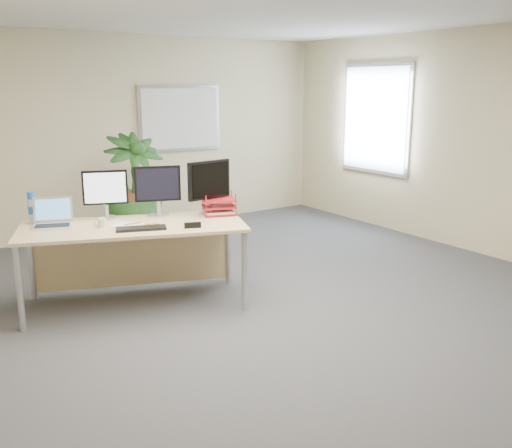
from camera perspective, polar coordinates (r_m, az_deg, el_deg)
floor at (r=4.87m, az=1.35°, el=-10.83°), size 8.00×8.00×0.00m
back_wall at (r=8.06m, az=-15.40°, el=8.46°), size 7.00×0.04×2.70m
whiteboard at (r=8.47m, az=-7.60°, el=10.42°), size 1.30×0.04×0.95m
window at (r=8.45m, az=11.85°, el=10.24°), size 0.04×1.30×1.55m
desk at (r=5.49m, az=-12.14°, el=-1.48°), size 2.19×1.49×0.78m
floor_plant at (r=7.15m, az=-12.12°, el=3.17°), size 0.93×0.93×1.50m
monitor_left at (r=5.59m, az=-14.84°, el=3.19°), size 0.41×0.19×0.46m
monitor_right at (r=5.59m, az=-9.81°, el=3.60°), size 0.43×0.20×0.49m
monitor_dark at (r=5.58m, az=-4.70°, el=4.00°), size 0.48×0.22×0.54m
laptop at (r=5.49m, az=-19.66°, el=0.45°), size 0.43×0.40×0.25m
keyboard at (r=5.14m, az=-11.41°, el=-0.43°), size 0.46×0.28×0.02m
coffee_mug at (r=5.30m, az=-15.20°, el=0.13°), size 0.11×0.07×0.08m
spiral_notebook at (r=5.31m, az=-12.77°, el=-0.11°), size 0.32×0.31×0.01m
orange_pen at (r=5.31m, az=-12.21°, el=0.05°), size 0.15×0.01×0.01m
yellow_highlighter at (r=5.30m, az=-10.41°, el=0.01°), size 0.12×0.06×0.02m
water_bottle at (r=5.64m, az=-21.47°, el=1.46°), size 0.08×0.08×0.29m
letter_tray at (r=5.63m, az=-3.72°, el=1.63°), size 0.38×0.33×0.15m
stapler at (r=5.13m, az=-6.36°, el=-0.11°), size 0.15×0.09×0.05m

